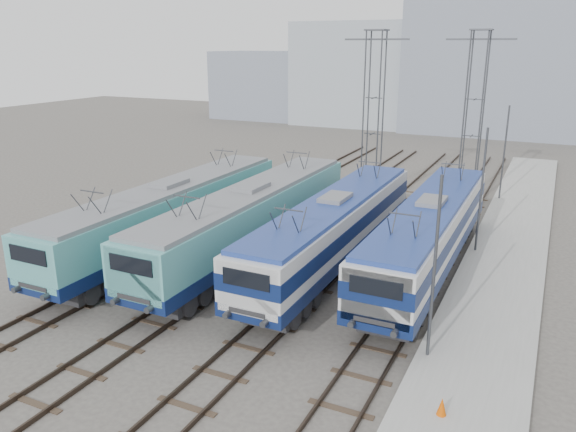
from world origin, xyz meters
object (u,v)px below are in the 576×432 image
Objects in this scene: locomotive_far_left at (169,212)px; mast_front at (434,273)px; locomotive_far_right at (429,231)px; locomotive_center_right at (333,227)px; mast_mid at (481,194)px; safety_cone at (442,406)px; catenary_tower_east at (474,112)px; mast_rear at (504,155)px; locomotive_center_left at (250,217)px; catenary_tower_west at (373,110)px.

mast_front reaches higher than locomotive_far_left.
locomotive_center_right is at bearing -162.87° from locomotive_far_right.
locomotive_center_right is 2.57× the size of mast_mid.
mast_front reaches higher than safety_cone.
mast_mid is at bearing 24.06° from locomotive_far_left.
catenary_tower_east reaches higher than locomotive_far_left.
mast_front is (15.35, -5.15, 1.18)m from locomotive_far_left.
safety_cone is (1.14, -15.29, -2.91)m from mast_mid.
mast_front is (6.35, -6.77, 1.20)m from locomotive_center_right.
mast_front is at bearing -90.00° from mast_rear.
locomotive_center_left is at bearing -172.39° from locomotive_center_right.
catenary_tower_west reaches higher than mast_mid.
locomotive_far_right is at bearing -96.66° from mast_rear.
catenary_tower_west is 12.16m from mast_mid.
locomotive_far_right is 1.50× the size of catenary_tower_west.
locomotive_far_left is at bearing 161.46° from mast_front.
safety_cone is at bearing -75.37° from locomotive_far_right.
locomotive_center_right is at bearing -80.35° from catenary_tower_west.
catenary_tower_east is at bearing 95.45° from mast_front.
mast_front is at bearing -90.00° from mast_mid.
mast_rear is (2.10, 2.00, -3.14)m from catenary_tower_east.
mast_mid is at bearing 64.29° from locomotive_far_right.
catenary_tower_west is at bearing 119.68° from locomotive_far_right.
safety_cone is at bearing -70.90° from mast_front.
mast_rear is (0.00, 12.00, 0.00)m from mast_mid.
locomotive_center_right is at bearing -105.59° from catenary_tower_east.
locomotive_far_left is at bearing -169.78° from locomotive_center_right.
locomotive_center_right is 1.50× the size of catenary_tower_east.
locomotive_center_left is 1.57× the size of catenary_tower_west.
safety_cone is (11.99, -9.45, -1.76)m from locomotive_center_left.
catenary_tower_east is 1.71× the size of mast_mid.
safety_cone is (9.74, -23.29, -6.05)m from catenary_tower_west.
mast_mid reaches higher than locomotive_far_right.
locomotive_far_left is at bearing -167.21° from locomotive_center_left.
locomotive_center_left reaches higher than locomotive_far_left.
locomotive_center_left is at bearing -167.54° from locomotive_far_right.
mast_front is 12.00m from mast_mid.
locomotive_far_left is at bearing -128.17° from catenary_tower_east.
catenary_tower_west reaches higher than locomotive_center_right.
locomotive_center_right is 16.40m from catenary_tower_east.
mast_front is at bearing -84.55° from catenary_tower_east.
locomotive_far_left is 21.87m from catenary_tower_east.
catenary_tower_east is (8.75, 15.83, 4.30)m from locomotive_center_left.
locomotive_center_left is at bearing -118.93° from catenary_tower_east.
mast_front is (8.60, -20.00, -3.14)m from catenary_tower_west.
locomotive_center_left is 18.59m from catenary_tower_east.
mast_rear is at bearing 43.60° from catenary_tower_east.
catenary_tower_east is (4.25, 15.23, 4.35)m from locomotive_center_right.
mast_mid is (6.35, 5.23, 1.20)m from locomotive_center_right.
locomotive_far_right is 1.50× the size of catenary_tower_east.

